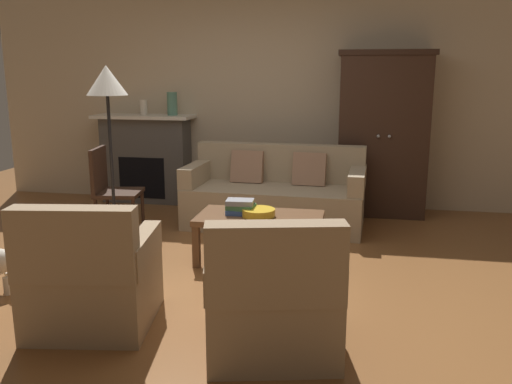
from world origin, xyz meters
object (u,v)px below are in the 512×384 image
fireplace (146,158)px  coffee_table (260,221)px  couch (275,197)px  armoire (383,134)px  side_chair_wooden (110,185)px  armchair_near_right (272,302)px  fruit_bowl (259,212)px  armchair_near_left (92,281)px  mantel_vase_cream (144,107)px  book_stack (240,207)px  floor_lamp (107,92)px  mantel_vase_jade (172,104)px

fireplace → coffee_table: fireplace is taller
couch → coffee_table: size_ratio=1.77×
armoire → side_chair_wooden: 3.12m
couch → armchair_near_right: bearing=-81.8°
fruit_bowl → armchair_near_left: bearing=-121.1°
armoire → mantel_vase_cream: size_ratio=10.04×
book_stack → mantel_vase_cream: (-1.66, 1.94, 0.73)m
side_chair_wooden → mantel_vase_cream: bearing=96.9°
side_chair_wooden → floor_lamp: size_ratio=0.53×
couch → floor_lamp: floor_lamp is taller
side_chair_wooden → floor_lamp: (0.30, -0.55, 0.97)m
floor_lamp → book_stack: bearing=0.7°
armoire → book_stack: armoire is taller
armchair_near_right → coffee_table: bearing=102.8°
floor_lamp → couch: bearing=41.3°
couch → fruit_bowl: 1.21m
fruit_bowl → armchair_near_right: (0.36, -1.54, -0.14)m
armoire → side_chair_wooden: armoire is taller
armchair_near_right → armoire: bearing=77.7°
couch → mantel_vase_cream: bearing=156.5°
armoire → couch: (-1.15, -0.72, -0.63)m
armchair_near_right → fruit_bowl: bearing=103.3°
coffee_table → armchair_near_right: armchair_near_right is taller
coffee_table → mantel_vase_cream: 2.82m
couch → armchair_near_left: (-0.82, -2.62, -0.00)m
fruit_bowl → floor_lamp: (-1.37, 0.03, 1.03)m
armoire → coffee_table: 2.27m
book_stack → mantel_vase_jade: mantel_vase_jade is taller
mantel_vase_jade → side_chair_wooden: bearing=-98.5°
couch → side_chair_wooden: side_chair_wooden is taller
floor_lamp → fruit_bowl: bearing=-1.2°
fireplace → couch: size_ratio=0.65×
armchair_near_left → armchair_near_right: size_ratio=0.96×
fruit_bowl → mantel_vase_jade: (-1.45, 1.98, 0.81)m
couch → armchair_near_left: armchair_near_left is taller
mantel_vase_cream → armchair_near_right: size_ratio=0.20×
floor_lamp → mantel_vase_cream: bearing=103.4°
coffee_table → floor_lamp: floor_lamp is taller
couch → armchair_near_right: 2.77m
armchair_near_left → armchair_near_right: (1.22, -0.11, 0.00)m
coffee_table → book_stack: (-0.18, 0.02, 0.12)m
coffee_table → mantel_vase_jade: mantel_vase_jade is taller
side_chair_wooden → armchair_near_left: bearing=-68.1°
fruit_bowl → mantel_vase_jade: mantel_vase_jade is taller
couch → fireplace: bearing=156.1°
couch → book_stack: couch is taller
floor_lamp → mantel_vase_jade: bearing=92.6°
couch → coffee_table: 1.18m
mantel_vase_jade → side_chair_wooden: 1.61m
mantel_vase_jade → armchair_near_right: size_ratio=0.31×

